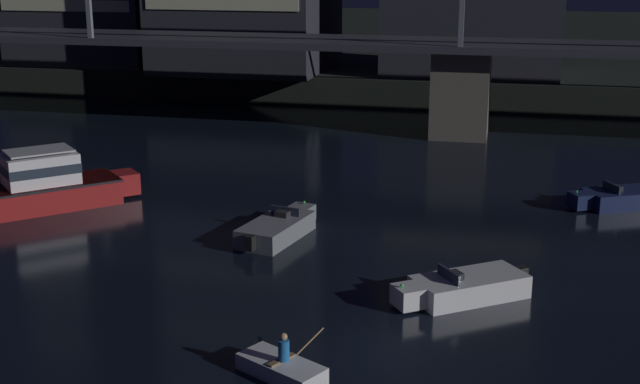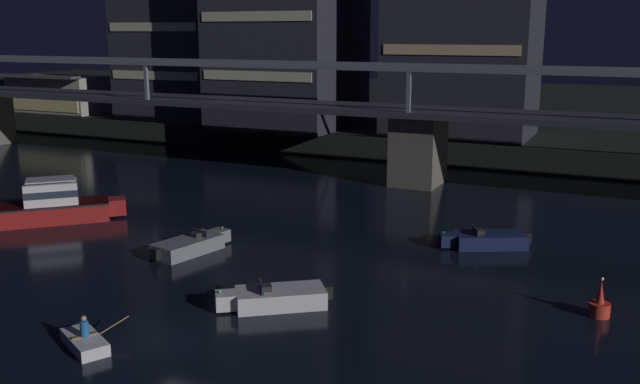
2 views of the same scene
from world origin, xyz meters
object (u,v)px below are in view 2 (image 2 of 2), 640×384
(river_bridge, at_px, (419,127))
(channel_buoy, at_px, (600,306))
(cabin_cruiser_near_left, at_px, (48,206))
(tower_west_low, at_px, (182,3))
(waterfront_pavilion, at_px, (60,94))
(speedboat_near_right, at_px, (191,245))
(speedboat_mid_center, at_px, (486,240))
(dinghy_with_paddler, at_px, (85,341))
(speedboat_near_center, at_px, (276,298))

(river_bridge, height_order, channel_buoy, river_bridge)
(river_bridge, relative_size, cabin_cruiser_near_left, 12.91)
(river_bridge, distance_m, channel_buoy, 27.25)
(tower_west_low, bearing_deg, waterfront_pavilion, -172.64)
(channel_buoy, bearing_deg, tower_west_low, 142.31)
(speedboat_near_right, xyz_separation_m, speedboat_mid_center, (14.55, 7.87, 0.00))
(dinghy_with_paddler, bearing_deg, cabin_cruiser_near_left, 139.46)
(speedboat_near_right, bearing_deg, waterfront_pavilion, 141.68)
(speedboat_near_center, xyz_separation_m, speedboat_mid_center, (6.58, 12.75, 0.00))
(waterfront_pavilion, relative_size, channel_buoy, 7.05)
(speedboat_near_center, distance_m, dinghy_with_paddler, 8.22)
(river_bridge, height_order, waterfront_pavilion, river_bridge)
(waterfront_pavilion, distance_m, dinghy_with_paddler, 65.65)
(river_bridge, bearing_deg, tower_west_low, 156.33)
(river_bridge, distance_m, dinghy_with_paddler, 34.41)
(waterfront_pavilion, bearing_deg, river_bridge, -13.55)
(speedboat_near_center, height_order, speedboat_near_right, same)
(speedboat_mid_center, height_order, channel_buoy, channel_buoy)
(cabin_cruiser_near_left, xyz_separation_m, speedboat_near_center, (19.96, -6.31, -0.64))
(waterfront_pavilion, height_order, cabin_cruiser_near_left, waterfront_pavilion)
(waterfront_pavilion, bearing_deg, dinghy_with_paddler, -44.53)
(speedboat_near_right, distance_m, dinghy_with_paddler, 12.10)
(cabin_cruiser_near_left, height_order, speedboat_near_right, cabin_cruiser_near_left)
(river_bridge, xyz_separation_m, speedboat_near_center, (1.95, -27.27, -4.17))
(river_bridge, relative_size, channel_buoy, 58.28)
(cabin_cruiser_near_left, relative_size, dinghy_with_paddler, 2.83)
(speedboat_near_right, height_order, channel_buoy, channel_buoy)
(waterfront_pavilion, xyz_separation_m, channel_buoy, (64.44, -34.29, -3.96))
(speedboat_mid_center, height_order, dinghy_with_paddler, dinghy_with_paddler)
(speedboat_near_right, xyz_separation_m, channel_buoy, (21.03, 0.02, 0.06))
(tower_west_low, distance_m, speedboat_mid_center, 51.95)
(cabin_cruiser_near_left, height_order, dinghy_with_paddler, cabin_cruiser_near_left)
(cabin_cruiser_near_left, xyz_separation_m, speedboat_mid_center, (26.54, 6.44, -0.64))
(river_bridge, distance_m, cabin_cruiser_near_left, 27.86)
(tower_west_low, bearing_deg, speedboat_near_center, -50.45)
(cabin_cruiser_near_left, xyz_separation_m, channel_buoy, (33.02, -1.42, -0.57))
(channel_buoy, bearing_deg, river_bridge, 123.85)
(speedboat_mid_center, bearing_deg, cabin_cruiser_near_left, -166.36)
(speedboat_near_center, xyz_separation_m, channel_buoy, (13.06, 4.89, 0.06))
(speedboat_near_center, bearing_deg, tower_west_low, 129.55)
(waterfront_pavilion, xyz_separation_m, speedboat_near_center, (51.38, -39.18, -4.02))
(tower_west_low, bearing_deg, dinghy_with_paddler, -58.50)
(tower_west_low, relative_size, speedboat_mid_center, 5.28)
(river_bridge, xyz_separation_m, cabin_cruiser_near_left, (-18.01, -20.96, -3.54))
(waterfront_pavilion, bearing_deg, tower_west_low, 7.36)
(speedboat_near_right, distance_m, speedboat_mid_center, 16.54)
(river_bridge, relative_size, tower_west_low, 3.94)
(tower_west_low, distance_m, speedboat_near_right, 47.29)
(waterfront_pavilion, relative_size, speedboat_near_right, 2.38)
(tower_west_low, bearing_deg, river_bridge, -23.67)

